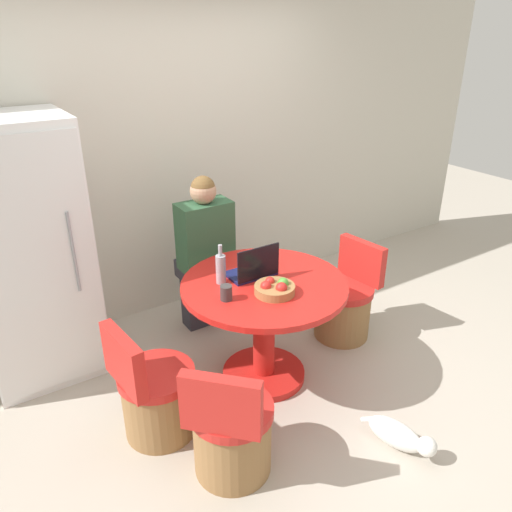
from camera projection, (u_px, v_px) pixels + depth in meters
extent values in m
plane|color=#B2A899|center=(285.00, 393.00, 3.39)|extent=(12.00, 12.00, 0.00)
cube|color=beige|center=(175.00, 157.00, 4.04)|extent=(7.00, 0.06, 2.60)
cube|color=white|center=(28.00, 254.00, 3.30)|extent=(0.74, 0.65, 1.79)
cube|color=silver|center=(38.00, 273.00, 3.05)|extent=(0.71, 0.01, 1.69)
cylinder|color=gray|center=(74.00, 253.00, 3.11)|extent=(0.02, 0.02, 0.54)
cylinder|color=red|center=(264.00, 373.00, 3.55)|extent=(0.58, 0.58, 0.05)
cylinder|color=red|center=(264.00, 331.00, 3.40)|extent=(0.15, 0.15, 0.67)
cylinder|color=red|center=(264.00, 285.00, 3.25)|extent=(1.09, 1.09, 0.04)
cylinder|color=olive|center=(232.00, 441.00, 2.76)|extent=(0.43, 0.43, 0.39)
cylinder|color=red|center=(232.00, 410.00, 2.66)|extent=(0.46, 0.46, 0.06)
cube|color=red|center=(221.00, 405.00, 2.42)|extent=(0.34, 0.34, 0.33)
cylinder|color=olive|center=(159.00, 405.00, 3.01)|extent=(0.43, 0.43, 0.39)
cylinder|color=red|center=(156.00, 375.00, 2.92)|extent=(0.46, 0.46, 0.06)
cube|color=red|center=(124.00, 361.00, 2.74)|extent=(0.11, 0.42, 0.33)
cylinder|color=olive|center=(342.00, 314.00, 3.95)|extent=(0.43, 0.43, 0.39)
cylinder|color=red|center=(344.00, 289.00, 3.86)|extent=(0.46, 0.46, 0.06)
cube|color=red|center=(362.00, 261.00, 3.89)|extent=(0.12, 0.42, 0.33)
cube|color=#2D2D38|center=(201.00, 300.00, 4.10)|extent=(0.28, 0.16, 0.44)
cube|color=#2D2D38|center=(202.00, 271.00, 3.93)|extent=(0.32, 0.36, 0.14)
cube|color=#2D5638|center=(205.00, 236.00, 3.73)|extent=(0.40, 0.22, 0.52)
sphere|color=tan|center=(203.00, 191.00, 3.58)|extent=(0.19, 0.19, 0.19)
sphere|color=brown|center=(203.00, 188.00, 3.57)|extent=(0.18, 0.18, 0.18)
cube|color=#141947|center=(250.00, 273.00, 3.34)|extent=(0.31, 0.21, 0.02)
cube|color=black|center=(259.00, 263.00, 3.21)|extent=(0.31, 0.01, 0.22)
cylinder|color=olive|center=(275.00, 289.00, 3.10)|extent=(0.25, 0.25, 0.05)
sphere|color=#4C9333|center=(283.00, 283.00, 3.10)|extent=(0.07, 0.07, 0.07)
sphere|color=red|center=(270.00, 281.00, 3.13)|extent=(0.06, 0.06, 0.06)
sphere|color=red|center=(266.00, 286.00, 3.07)|extent=(0.07, 0.07, 0.07)
sphere|color=red|center=(281.00, 288.00, 3.05)|extent=(0.07, 0.07, 0.07)
cylinder|color=#383333|center=(226.00, 293.00, 3.02)|extent=(0.07, 0.07, 0.09)
cylinder|color=#9999A3|center=(221.00, 269.00, 3.20)|extent=(0.07, 0.07, 0.19)
cylinder|color=#9999A3|center=(220.00, 250.00, 3.14)|extent=(0.03, 0.03, 0.07)
ellipsoid|color=white|center=(395.00, 434.00, 2.94)|extent=(0.21, 0.36, 0.17)
sphere|color=white|center=(427.00, 447.00, 2.81)|extent=(0.12, 0.12, 0.12)
cylinder|color=white|center=(372.00, 419.00, 3.03)|extent=(0.07, 0.15, 0.11)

